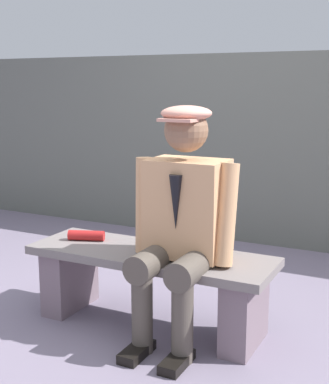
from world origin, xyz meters
name	(u,v)px	position (x,y,z in m)	size (l,w,h in m)	color
ground_plane	(151,325)	(0.00, 0.00, 0.00)	(30.00, 30.00, 0.00)	slate
bench	(150,278)	(0.00, 0.00, 0.28)	(1.41, 0.46, 0.44)	slate
seated_man	(182,215)	(-0.23, 0.06, 0.69)	(0.58, 0.62, 1.26)	tan
rolled_magazine	(86,235)	(0.45, -0.03, 0.47)	(0.06, 0.06, 0.22)	#B21E1E
stadium_wall	(257,149)	(0.00, -1.97, 0.81)	(12.00, 0.24, 1.62)	#5C5F58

